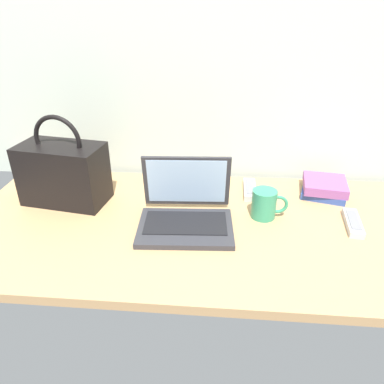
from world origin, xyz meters
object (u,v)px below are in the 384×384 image
(coffee_mug, at_px, (265,204))
(book_stack, at_px, (324,188))
(remote_control_near, at_px, (353,223))
(handbag, at_px, (63,172))
(remote_control_far, at_px, (250,189))
(laptop, at_px, (186,211))

(coffee_mug, relative_size, book_stack, 0.65)
(remote_control_near, relative_size, handbag, 0.50)
(remote_control_near, height_order, book_stack, book_stack)
(remote_control_near, xyz_separation_m, handbag, (-1.02, 0.09, 0.10))
(handbag, bearing_deg, remote_control_near, -4.96)
(handbag, distance_m, book_stack, 0.98)
(remote_control_near, relative_size, remote_control_far, 1.02)
(book_stack, bearing_deg, remote_control_far, -179.63)
(remote_control_far, bearing_deg, book_stack, 0.37)
(remote_control_far, height_order, handbag, handbag)
(remote_control_far, height_order, book_stack, book_stack)
(coffee_mug, height_order, remote_control_far, coffee_mug)
(remote_control_near, xyz_separation_m, remote_control_far, (-0.33, 0.22, 0.00))
(coffee_mug, xyz_separation_m, book_stack, (0.25, 0.18, -0.02))
(coffee_mug, relative_size, remote_control_far, 0.78)
(remote_control_near, distance_m, handbag, 1.03)
(laptop, bearing_deg, remote_control_near, 3.08)
(laptop, relative_size, remote_control_near, 1.96)
(coffee_mug, bearing_deg, book_stack, 36.85)
(laptop, height_order, handbag, handbag)
(laptop, distance_m, handbag, 0.48)
(remote_control_near, bearing_deg, laptop, -176.92)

